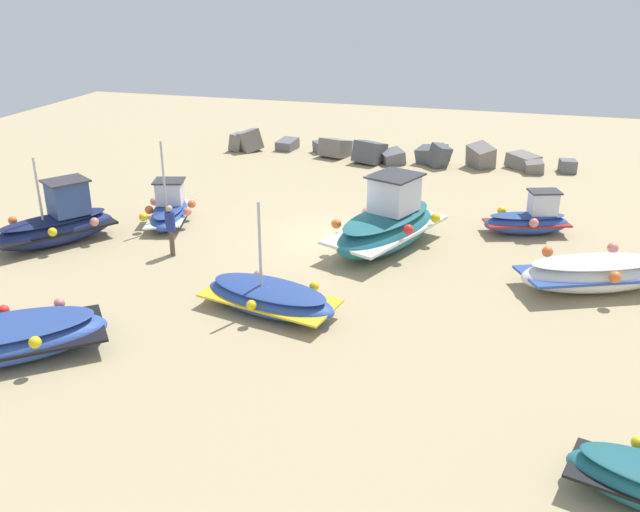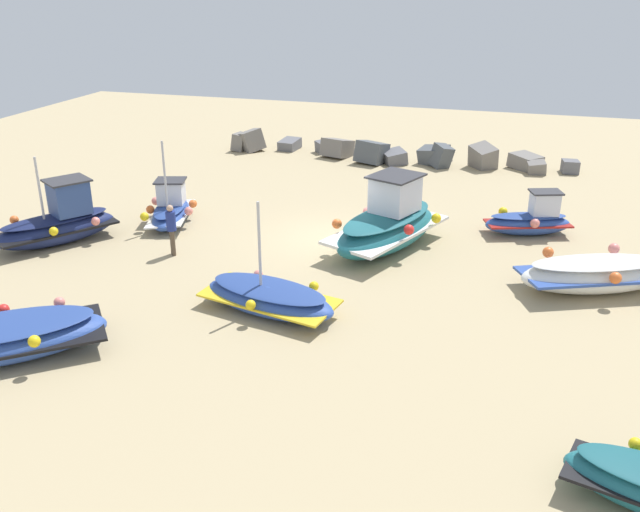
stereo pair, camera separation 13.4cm
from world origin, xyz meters
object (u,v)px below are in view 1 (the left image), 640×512
(fishing_boat_1, at_px, (387,224))
(person_walking, at_px, (171,227))
(fishing_boat_3, at_px, (57,224))
(fishing_boat_6, at_px, (529,220))
(fishing_boat_7, at_px, (170,210))
(fishing_boat_2, at_px, (269,298))
(fishing_boat_4, at_px, (6,339))
(fishing_boat_5, at_px, (595,273))

(fishing_boat_1, xyz_separation_m, person_walking, (-6.64, -2.64, 0.17))
(fishing_boat_3, height_order, person_walking, fishing_boat_3)
(fishing_boat_1, relative_size, fishing_boat_6, 1.67)
(fishing_boat_3, relative_size, fishing_boat_7, 1.22)
(person_walking, bearing_deg, fishing_boat_2, -70.80)
(person_walking, bearing_deg, fishing_boat_7, 81.61)
(fishing_boat_4, xyz_separation_m, fishing_boat_5, (13.90, 8.04, 0.05))
(fishing_boat_4, bearing_deg, fishing_boat_6, 6.65)
(fishing_boat_1, xyz_separation_m, fishing_boat_4, (-7.43, -9.66, -0.34))
(fishing_boat_2, bearing_deg, fishing_boat_1, 81.93)
(fishing_boat_2, height_order, fishing_boat_6, fishing_boat_2)
(fishing_boat_1, distance_m, fishing_boat_7, 8.22)
(fishing_boat_3, distance_m, fishing_boat_6, 16.39)
(fishing_boat_1, relative_size, fishing_boat_4, 1.11)
(fishing_boat_2, relative_size, person_walking, 2.45)
(fishing_boat_3, distance_m, person_walking, 4.24)
(fishing_boat_6, bearing_deg, person_walking, -173.32)
(person_walking, bearing_deg, fishing_boat_5, -32.78)
(fishing_boat_2, xyz_separation_m, fishing_boat_6, (6.74, 8.32, 0.11))
(person_walking, bearing_deg, fishing_boat_3, 144.43)
(fishing_boat_7, bearing_deg, fishing_boat_1, -107.76)
(fishing_boat_2, relative_size, fishing_boat_6, 1.30)
(fishing_boat_7, bearing_deg, fishing_boat_3, 121.70)
(fishing_boat_1, xyz_separation_m, fishing_boat_6, (4.57, 2.71, -0.30))
(person_walking, bearing_deg, fishing_boat_1, -15.52)
(fishing_boat_2, distance_m, fishing_boat_4, 6.64)
(fishing_boat_6, xyz_separation_m, fishing_boat_7, (-12.78, -2.51, -0.01))
(fishing_boat_2, relative_size, fishing_boat_4, 0.87)
(fishing_boat_6, bearing_deg, fishing_boat_5, -85.13)
(person_walking, bearing_deg, fishing_boat_6, -11.68)
(fishing_boat_1, height_order, person_walking, fishing_boat_1)
(fishing_boat_5, distance_m, fishing_boat_7, 14.80)
(fishing_boat_1, relative_size, fishing_boat_7, 1.57)
(fishing_boat_1, bearing_deg, person_walking, 133.44)
(fishing_boat_4, distance_m, person_walking, 7.09)
(fishing_boat_6, bearing_deg, fishing_boat_1, -168.16)
(fishing_boat_1, xyz_separation_m, fishing_boat_5, (6.48, -1.63, -0.29))
(fishing_boat_1, bearing_deg, fishing_boat_7, 110.34)
(fishing_boat_2, distance_m, fishing_boat_7, 8.38)
(fishing_boat_4, relative_size, fishing_boat_7, 1.42)
(fishing_boat_3, xyz_separation_m, person_walking, (4.23, 0.12, 0.27))
(fishing_boat_5, bearing_deg, fishing_boat_6, 89.96)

